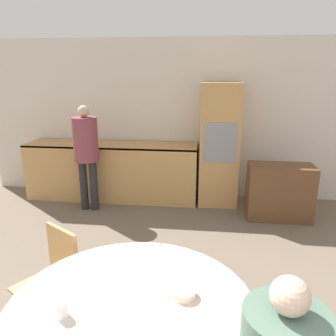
% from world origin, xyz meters
% --- Properties ---
extents(wall_back, '(6.88, 0.05, 2.60)m').
position_xyz_m(wall_back, '(0.00, 5.28, 1.30)').
color(wall_back, silver).
rests_on(wall_back, ground_plane).
extents(kitchen_counter, '(2.82, 0.60, 0.94)m').
position_xyz_m(kitchen_counter, '(-1.18, 4.94, 0.48)').
color(kitchen_counter, tan).
rests_on(kitchen_counter, ground_plane).
extents(oven_unit, '(0.60, 0.59, 1.92)m').
position_xyz_m(oven_unit, '(0.57, 4.95, 0.96)').
color(oven_unit, tan).
rests_on(oven_unit, ground_plane).
extents(sideboard, '(0.91, 0.45, 0.80)m').
position_xyz_m(sideboard, '(1.44, 4.43, 0.40)').
color(sideboard, brown).
rests_on(sideboard, ground_plane).
extents(dining_table, '(1.44, 1.44, 0.78)m').
position_xyz_m(dining_table, '(-0.03, 1.38, 0.58)').
color(dining_table, brown).
rests_on(dining_table, ground_plane).
extents(chair_far_left, '(0.55, 0.55, 0.87)m').
position_xyz_m(chair_far_left, '(-0.81, 1.98, 0.49)').
color(chair_far_left, tan).
rests_on(chair_far_left, ground_plane).
extents(person_standing, '(0.36, 0.36, 1.61)m').
position_xyz_m(person_standing, '(-1.41, 4.42, 0.99)').
color(person_standing, '#262628').
rests_on(person_standing, ground_plane).
extents(cup, '(0.07, 0.07, 0.09)m').
position_xyz_m(cup, '(-0.38, 1.24, 0.82)').
color(cup, silver).
rests_on(cup, dining_table).
extents(bowl_near, '(0.15, 0.15, 0.05)m').
position_xyz_m(bowl_near, '(0.26, 1.49, 0.80)').
color(bowl_near, beige).
rests_on(bowl_near, dining_table).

